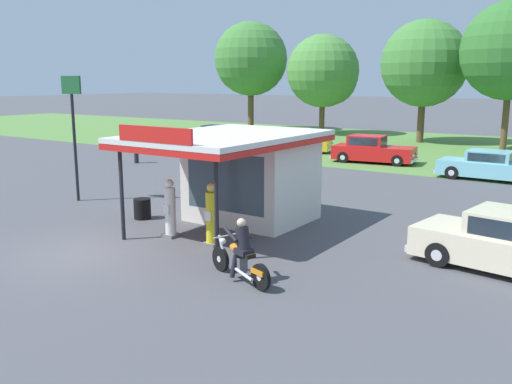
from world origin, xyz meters
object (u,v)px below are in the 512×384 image
at_px(parked_car_back_row_left, 372,150).
at_px(spare_tire_stack, 142,209).
at_px(roadside_pole_sign, 73,117).
at_px(parked_car_back_row_centre, 493,167).
at_px(parked_car_back_row_centre_left, 295,141).
at_px(bystander_leaning_by_kiosk, 136,149).
at_px(parked_car_back_row_far_right, 222,136).
at_px(gas_pump_nearside, 170,211).
at_px(gas_pump_offside, 212,217).
at_px(motorcycle_with_rider, 240,255).

relative_size(parked_car_back_row_left, spare_tire_stack, 7.07).
distance_m(parked_car_back_row_left, roadside_pole_sign, 17.95).
xyz_separation_m(parked_car_back_row_centre, roadside_pole_sign, (-12.97, -14.47, 2.73)).
relative_size(parked_car_back_row_centre_left, bystander_leaning_by_kiosk, 3.21).
bearing_deg(parked_car_back_row_left, parked_car_back_row_far_right, 171.14).
relative_size(parked_car_back_row_centre, spare_tire_stack, 7.47).
bearing_deg(gas_pump_nearside, parked_car_back_row_far_right, 123.93).
bearing_deg(gas_pump_offside, spare_tire_stack, 164.18).
relative_size(parked_car_back_row_left, bystander_leaning_by_kiosk, 3.14).
distance_m(gas_pump_offside, parked_car_back_row_far_right, 25.79).
bearing_deg(gas_pump_nearside, bystander_leaning_by_kiosk, 139.90).
bearing_deg(parked_car_back_row_centre_left, gas_pump_nearside, -70.13).
distance_m(gas_pump_nearside, motorcycle_with_rider, 4.48).
xyz_separation_m(motorcycle_with_rider, bystander_leaning_by_kiosk, (-16.56, 12.43, 0.20)).
bearing_deg(parked_car_back_row_left, motorcycle_with_rider, -76.10).
relative_size(gas_pump_offside, spare_tire_stack, 2.61).
distance_m(roadside_pole_sign, spare_tire_stack, 5.35).
relative_size(gas_pump_offside, parked_car_back_row_far_right, 0.34).
bearing_deg(parked_car_back_row_left, roadside_pole_sign, -108.93).
relative_size(parked_car_back_row_centre_left, spare_tire_stack, 7.22).
distance_m(gas_pump_offside, parked_car_back_row_centre, 16.91).
bearing_deg(parked_car_back_row_far_right, parked_car_back_row_left, -8.86).
distance_m(gas_pump_nearside, spare_tire_stack, 2.73).
xyz_separation_m(gas_pump_nearside, parked_car_back_row_centre_left, (-7.40, 20.46, -0.11)).
relative_size(parked_car_back_row_centre, bystander_leaning_by_kiosk, 3.32).
bearing_deg(motorcycle_with_rider, roadside_pole_sign, 161.09).
height_order(parked_car_back_row_left, bystander_leaning_by_kiosk, bystander_leaning_by_kiosk).
xyz_separation_m(gas_pump_nearside, gas_pump_offside, (1.64, 0.00, 0.02)).
height_order(gas_pump_nearside, parked_car_back_row_far_right, gas_pump_nearside).
distance_m(gas_pump_nearside, parked_car_back_row_left, 18.63).
bearing_deg(spare_tire_stack, gas_pump_offside, -15.82).
xyz_separation_m(gas_pump_nearside, bystander_leaning_by_kiosk, (-12.51, 10.54, 0.02)).
bearing_deg(gas_pump_nearside, spare_tire_stack, 154.58).
xyz_separation_m(gas_pump_offside, parked_car_back_row_centre_left, (-9.04, 20.46, -0.13)).
bearing_deg(motorcycle_with_rider, spare_tire_stack, 154.81).
bearing_deg(parked_car_back_row_far_right, parked_car_back_row_centre_left, -1.27).
xyz_separation_m(parked_car_back_row_centre, spare_tire_stack, (-8.62, -15.13, -0.30)).
relative_size(parked_car_back_row_left, parked_car_back_row_far_right, 0.91).
xyz_separation_m(motorcycle_with_rider, parked_car_back_row_left, (-5.07, 20.50, 0.07)).
relative_size(motorcycle_with_rider, spare_tire_stack, 3.11).
xyz_separation_m(gas_pump_offside, parked_car_back_row_far_right, (-15.50, 20.61, -0.17)).
bearing_deg(parked_car_back_row_centre_left, motorcycle_with_rider, -62.89).
bearing_deg(parked_car_back_row_far_right, bystander_leaning_by_kiosk, -82.36).
xyz_separation_m(gas_pump_offside, spare_tire_stack, (-4.07, 1.15, -0.50)).
xyz_separation_m(parked_car_back_row_left, parked_car_back_row_far_right, (-12.84, 2.00, -0.05)).
height_order(gas_pump_nearside, gas_pump_offside, gas_pump_offside).
bearing_deg(gas_pump_nearside, roadside_pole_sign, 165.00).
height_order(parked_car_back_row_centre_left, roadside_pole_sign, roadside_pole_sign).
height_order(bystander_leaning_by_kiosk, roadside_pole_sign, roadside_pole_sign).
height_order(gas_pump_nearside, parked_car_back_row_centre, gas_pump_nearside).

